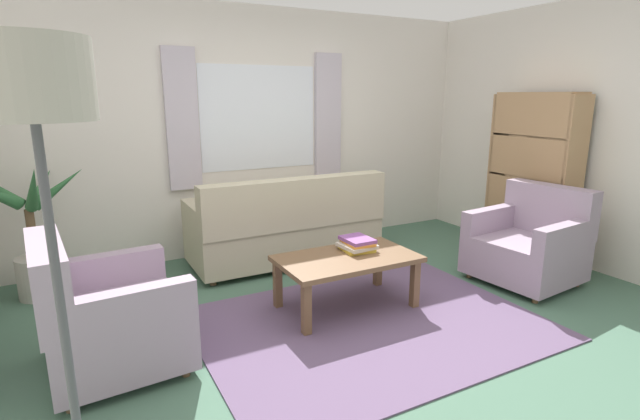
{
  "coord_description": "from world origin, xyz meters",
  "views": [
    {
      "loc": [
        -1.89,
        -2.73,
        1.69
      ],
      "look_at": [
        -0.06,
        0.7,
        0.75
      ],
      "focal_mm": 26.79,
      "sensor_mm": 36.0,
      "label": 1
    }
  ],
  "objects_px": {
    "coffee_table": "(347,263)",
    "bookshelf": "(531,186)",
    "book_stack_on_table": "(357,244)",
    "potted_plant": "(31,241)",
    "couch": "(287,228)",
    "standing_lamp": "(37,136)",
    "armchair_right": "(529,244)",
    "armchair_left": "(104,317)"
  },
  "relations": [
    {
      "from": "book_stack_on_table",
      "to": "potted_plant",
      "type": "height_order",
      "value": "potted_plant"
    },
    {
      "from": "armchair_right",
      "to": "armchair_left",
      "type": "bearing_deg",
      "value": -99.46
    },
    {
      "from": "couch",
      "to": "potted_plant",
      "type": "bearing_deg",
      "value": -4.96
    },
    {
      "from": "armchair_left",
      "to": "bookshelf",
      "type": "height_order",
      "value": "bookshelf"
    },
    {
      "from": "armchair_left",
      "to": "armchair_right",
      "type": "height_order",
      "value": "same"
    },
    {
      "from": "standing_lamp",
      "to": "armchair_left",
      "type": "bearing_deg",
      "value": 83.11
    },
    {
      "from": "book_stack_on_table",
      "to": "standing_lamp",
      "type": "height_order",
      "value": "standing_lamp"
    },
    {
      "from": "coffee_table",
      "to": "book_stack_on_table",
      "type": "distance_m",
      "value": 0.22
    },
    {
      "from": "book_stack_on_table",
      "to": "coffee_table",
      "type": "bearing_deg",
      "value": -148.81
    },
    {
      "from": "potted_plant",
      "to": "standing_lamp",
      "type": "distance_m",
      "value": 3.05
    },
    {
      "from": "couch",
      "to": "standing_lamp",
      "type": "height_order",
      "value": "standing_lamp"
    },
    {
      "from": "potted_plant",
      "to": "armchair_right",
      "type": "bearing_deg",
      "value": -22.93
    },
    {
      "from": "coffee_table",
      "to": "potted_plant",
      "type": "height_order",
      "value": "potted_plant"
    },
    {
      "from": "couch",
      "to": "coffee_table",
      "type": "xyz_separation_m",
      "value": [
        -0.03,
        -1.22,
        0.01
      ]
    },
    {
      "from": "standing_lamp",
      "to": "armchair_right",
      "type": "bearing_deg",
      "value": 17.08
    },
    {
      "from": "coffee_table",
      "to": "potted_plant",
      "type": "bearing_deg",
      "value": 147.54
    },
    {
      "from": "armchair_right",
      "to": "coffee_table",
      "type": "relative_size",
      "value": 0.83
    },
    {
      "from": "couch",
      "to": "potted_plant",
      "type": "distance_m",
      "value": 2.26
    },
    {
      "from": "armchair_left",
      "to": "coffee_table",
      "type": "xyz_separation_m",
      "value": [
        1.79,
        0.06,
        0.03
      ]
    },
    {
      "from": "coffee_table",
      "to": "potted_plant",
      "type": "xyz_separation_m",
      "value": [
        -2.22,
        1.41,
        0.13
      ]
    },
    {
      "from": "coffee_table",
      "to": "book_stack_on_table",
      "type": "height_order",
      "value": "book_stack_on_table"
    },
    {
      "from": "coffee_table",
      "to": "standing_lamp",
      "type": "bearing_deg",
      "value": -143.64
    },
    {
      "from": "coffee_table",
      "to": "bookshelf",
      "type": "bearing_deg",
      "value": 4.72
    },
    {
      "from": "armchair_right",
      "to": "coffee_table",
      "type": "bearing_deg",
      "value": -104.85
    },
    {
      "from": "coffee_table",
      "to": "bookshelf",
      "type": "xyz_separation_m",
      "value": [
        2.35,
        0.19,
        0.39
      ]
    },
    {
      "from": "bookshelf",
      "to": "standing_lamp",
      "type": "height_order",
      "value": "standing_lamp"
    },
    {
      "from": "armchair_left",
      "to": "bookshelf",
      "type": "relative_size",
      "value": 0.52
    },
    {
      "from": "potted_plant",
      "to": "bookshelf",
      "type": "distance_m",
      "value": 4.74
    },
    {
      "from": "armchair_left",
      "to": "armchair_right",
      "type": "distance_m",
      "value": 3.59
    },
    {
      "from": "couch",
      "to": "armchair_right",
      "type": "relative_size",
      "value": 2.07
    },
    {
      "from": "armchair_left",
      "to": "book_stack_on_table",
      "type": "xyz_separation_m",
      "value": [
        1.95,
        0.15,
        0.14
      ]
    },
    {
      "from": "couch",
      "to": "standing_lamp",
      "type": "distance_m",
      "value": 3.52
    },
    {
      "from": "standing_lamp",
      "to": "coffee_table",
      "type": "bearing_deg",
      "value": 36.36
    },
    {
      "from": "standing_lamp",
      "to": "bookshelf",
      "type": "bearing_deg",
      "value": 20.76
    },
    {
      "from": "book_stack_on_table",
      "to": "couch",
      "type": "bearing_deg",
      "value": 96.75
    },
    {
      "from": "coffee_table",
      "to": "bookshelf",
      "type": "relative_size",
      "value": 0.64
    },
    {
      "from": "couch",
      "to": "potted_plant",
      "type": "relative_size",
      "value": 1.55
    },
    {
      "from": "potted_plant",
      "to": "standing_lamp",
      "type": "bearing_deg",
      "value": -84.69
    },
    {
      "from": "book_stack_on_table",
      "to": "potted_plant",
      "type": "xyz_separation_m",
      "value": [
        -2.38,
        1.31,
        0.02
      ]
    },
    {
      "from": "couch",
      "to": "book_stack_on_table",
      "type": "bearing_deg",
      "value": 96.75
    },
    {
      "from": "couch",
      "to": "armchair_right",
      "type": "height_order",
      "value": "couch"
    },
    {
      "from": "potted_plant",
      "to": "couch",
      "type": "bearing_deg",
      "value": -4.96
    }
  ]
}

